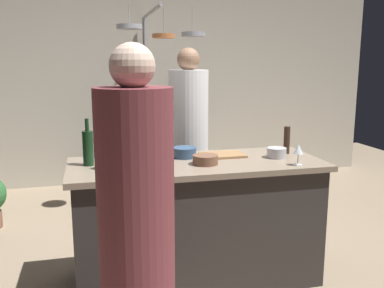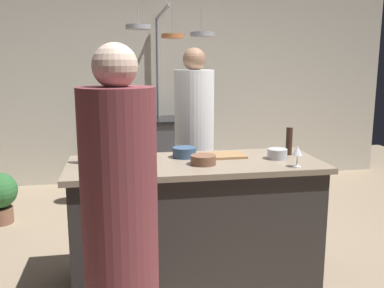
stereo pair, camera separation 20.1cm
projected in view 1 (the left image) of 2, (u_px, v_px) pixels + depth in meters
ground_plane at (197, 278)px, 3.18m from camera, size 9.00×9.00×0.00m
back_wall at (144, 85)px, 5.64m from camera, size 6.40×0.16×2.60m
kitchen_island at (197, 221)px, 3.09m from camera, size 1.80×0.72×0.90m
stove_range at (149, 153)px, 5.43m from camera, size 0.80×0.64×0.89m
chef at (189, 149)px, 3.96m from camera, size 0.36×0.36×1.73m
bar_stool_left at (136, 281)px, 2.39m from camera, size 0.28×0.28×0.68m
guest_left at (137, 239)px, 1.98m from camera, size 0.36×0.36×1.68m
overhead_pot_rack at (155, 54)px, 4.71m from camera, size 0.90×1.33×2.17m
cutting_board at (223, 155)px, 3.18m from camera, size 0.32×0.22×0.02m
pepper_mill at (287, 140)px, 3.26m from camera, size 0.05×0.05×0.21m
wine_bottle_red at (88, 147)px, 2.87m from camera, size 0.07×0.07×0.32m
wine_bottle_rose at (113, 141)px, 3.09m from camera, size 0.07×0.07×0.33m
wine_bottle_dark at (141, 143)px, 3.12m from camera, size 0.07×0.07×0.29m
wine_glass_near_left_guest at (100, 153)px, 2.78m from camera, size 0.07×0.07×0.15m
wine_glass_by_chef at (298, 150)px, 2.88m from camera, size 0.07×0.07×0.15m
mixing_bowl_wooden at (205, 160)px, 2.92m from camera, size 0.18×0.18×0.07m
mixing_bowl_blue at (184, 152)px, 3.13m from camera, size 0.17×0.17×0.08m
mixing_bowl_steel at (277, 153)px, 3.13m from camera, size 0.14×0.14×0.07m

